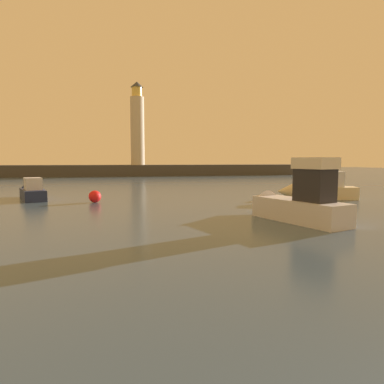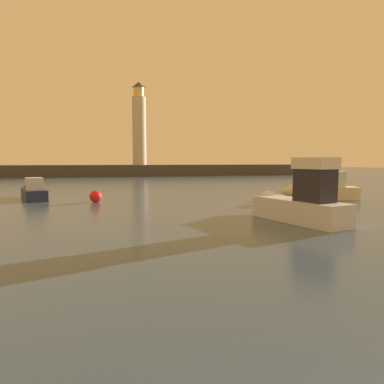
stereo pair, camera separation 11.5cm
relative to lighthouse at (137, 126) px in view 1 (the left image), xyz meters
name	(u,v)px [view 1 (the left image)]	position (x,y,z in m)	size (l,w,h in m)	color
ground_plane	(157,190)	(-0.39, -36.04, -10.31)	(220.00, 220.00, 0.00)	#384C60
breakwater	(136,170)	(-0.39, 0.00, -9.17)	(70.39, 5.51, 2.28)	#423F3D
lighthouse	(137,126)	(0.00, 0.00, 0.00)	(2.81, 2.81, 16.95)	beige
motorboat_2	(32,192)	(-11.61, -41.98, -9.70)	(3.24, 5.84, 2.11)	#1E284C
motorboat_3	(293,201)	(4.44, -56.24, -9.29)	(3.50, 6.89, 3.53)	silver
motorboat_4	(314,190)	(11.61, -46.78, -9.61)	(6.60, 4.12, 2.63)	beige
mooring_buoy	(95,197)	(-6.33, -45.79, -9.84)	(0.93, 0.93, 0.93)	red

